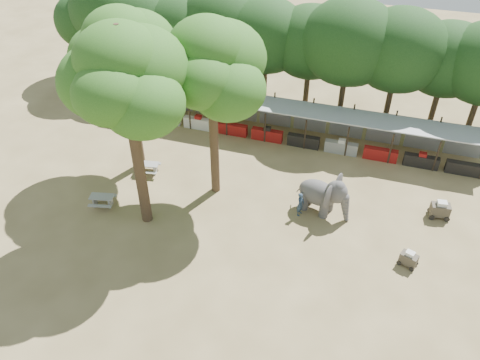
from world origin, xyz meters
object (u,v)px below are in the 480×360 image
(picnic_table_far, at_px, (148,167))
(cart_front, at_px, (409,259))
(elephant, at_px, (324,194))
(cart_back, at_px, (440,209))
(picnic_table_near, at_px, (102,199))
(yard_tree_center, at_px, (125,79))
(yard_tree_back, at_px, (210,67))
(handler, at_px, (300,204))
(yard_tree_left, at_px, (124,53))

(picnic_table_far, height_order, cart_front, cart_front)
(elephant, xyz_separation_m, cart_back, (6.91, 1.68, -0.74))
(picnic_table_near, distance_m, cart_front, 18.55)
(yard_tree_center, height_order, cart_front, yard_tree_center)
(yard_tree_back, height_order, cart_back, yard_tree_back)
(yard_tree_center, height_order, yard_tree_back, yard_tree_center)
(elephant, relative_size, cart_front, 3.05)
(cart_back, bearing_deg, picnic_table_near, -173.11)
(yard_tree_back, xyz_separation_m, picnic_table_far, (-4.96, 0.15, -8.05))
(elephant, height_order, picnic_table_far, elephant)
(handler, relative_size, cart_front, 1.38)
(picnic_table_near, distance_m, cart_back, 20.91)
(picnic_table_far, relative_size, cart_back, 1.31)
(yard_tree_center, bearing_deg, elephant, 20.68)
(yard_tree_left, relative_size, picnic_table_far, 6.35)
(cart_front, distance_m, cart_back, 4.97)
(yard_tree_back, xyz_separation_m, picnic_table_near, (-6.10, -3.90, -8.05))
(yard_tree_left, relative_size, handler, 6.81)
(picnic_table_near, height_order, cart_front, cart_front)
(handler, distance_m, picnic_table_far, 10.93)
(elephant, height_order, cart_front, elephant)
(cart_front, height_order, cart_back, cart_back)
(handler, distance_m, picnic_table_near, 12.40)
(picnic_table_far, bearing_deg, handler, -15.85)
(yard_tree_center, height_order, handler, yard_tree_center)
(yard_tree_left, xyz_separation_m, elephant, (13.18, -1.16, -6.87))
(yard_tree_back, bearing_deg, yard_tree_center, -126.86)
(yard_tree_back, distance_m, picnic_table_far, 9.46)
(yard_tree_left, xyz_separation_m, yard_tree_center, (3.00, -5.00, 1.01))
(picnic_table_near, bearing_deg, cart_back, 2.22)
(picnic_table_far, bearing_deg, yard_tree_back, -12.15)
(yard_tree_center, xyz_separation_m, yard_tree_back, (3.00, 4.00, -0.67))
(yard_tree_left, bearing_deg, yard_tree_center, -59.04)
(elephant, distance_m, picnic_table_near, 13.83)
(yard_tree_center, bearing_deg, picnic_table_near, 178.14)
(yard_tree_center, height_order, picnic_table_far, yard_tree_center)
(yard_tree_left, distance_m, cart_front, 20.41)
(yard_tree_left, bearing_deg, picnic_table_near, -91.19)
(handler, bearing_deg, cart_front, -94.49)
(elephant, distance_m, cart_front, 6.11)
(handler, bearing_deg, yard_tree_center, 124.10)
(elephant, bearing_deg, picnic_table_near, -148.91)
(elephant, relative_size, picnic_table_far, 2.06)
(yard_tree_left, height_order, cart_back, yard_tree_left)
(yard_tree_left, distance_m, elephant, 14.91)
(handler, bearing_deg, cart_back, -58.78)
(handler, distance_m, cart_front, 6.91)
(picnic_table_near, relative_size, picnic_table_far, 1.01)
(elephant, xyz_separation_m, picnic_table_near, (-13.29, -3.74, -0.84))
(picnic_table_near, xyz_separation_m, cart_front, (18.53, 0.74, -0.00))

